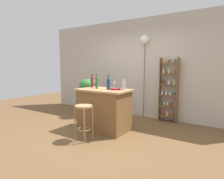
{
  "coord_description": "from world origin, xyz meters",
  "views": [
    {
      "loc": [
        2.54,
        -3.23,
        1.46
      ],
      "look_at": [
        0.05,
        0.55,
        0.91
      ],
      "focal_mm": 31.23,
      "sensor_mm": 36.0,
      "label": 1
    }
  ],
  "objects_px": {
    "spice_shelf": "(168,90)",
    "bar_stool": "(84,114)",
    "wine_glass_left": "(94,82)",
    "bottle_vinegar": "(124,85)",
    "bottle_wine_red": "(92,82)",
    "plant_stool": "(88,110)",
    "bottle_olive_oil": "(108,84)",
    "potted_plant": "(87,88)",
    "pendant_globe_light": "(145,40)",
    "bottle_sauce_amber": "(97,83)",
    "wine_glass_right": "(125,84)",
    "cookbook": "(115,89)",
    "wine_glass_center": "(114,84)"
  },
  "relations": [
    {
      "from": "bottle_vinegar",
      "to": "wine_glass_center",
      "type": "xyz_separation_m",
      "value": [
        -0.3,
        0.11,
        0.01
      ]
    },
    {
      "from": "spice_shelf",
      "to": "pendant_globe_light",
      "type": "bearing_deg",
      "value": 176.75
    },
    {
      "from": "bar_stool",
      "to": "plant_stool",
      "type": "distance_m",
      "value": 1.89
    },
    {
      "from": "bottle_wine_red",
      "to": "wine_glass_center",
      "type": "bearing_deg",
      "value": 5.23
    },
    {
      "from": "wine_glass_right",
      "to": "spice_shelf",
      "type": "bearing_deg",
      "value": 66.01
    },
    {
      "from": "bottle_vinegar",
      "to": "bottle_wine_red",
      "type": "bearing_deg",
      "value": 176.77
    },
    {
      "from": "bottle_sauce_amber",
      "to": "pendant_globe_light",
      "type": "height_order",
      "value": "pendant_globe_light"
    },
    {
      "from": "spice_shelf",
      "to": "plant_stool",
      "type": "height_order",
      "value": "spice_shelf"
    },
    {
      "from": "bottle_vinegar",
      "to": "pendant_globe_light",
      "type": "distance_m",
      "value": 1.84
    },
    {
      "from": "wine_glass_center",
      "to": "cookbook",
      "type": "bearing_deg",
      "value": -54.67
    },
    {
      "from": "wine_glass_right",
      "to": "pendant_globe_light",
      "type": "height_order",
      "value": "pendant_globe_light"
    },
    {
      "from": "bar_stool",
      "to": "bottle_wine_red",
      "type": "bearing_deg",
      "value": 119.44
    },
    {
      "from": "bottle_vinegar",
      "to": "wine_glass_right",
      "type": "bearing_deg",
      "value": 103.08
    },
    {
      "from": "potted_plant",
      "to": "bottle_sauce_amber",
      "type": "xyz_separation_m",
      "value": [
        0.94,
        -0.78,
        0.26
      ]
    },
    {
      "from": "plant_stool",
      "to": "bottle_olive_oil",
      "type": "bearing_deg",
      "value": -31.5
    },
    {
      "from": "bottle_vinegar",
      "to": "wine_glass_center",
      "type": "bearing_deg",
      "value": 160.61
    },
    {
      "from": "bottle_wine_red",
      "to": "wine_glass_right",
      "type": "distance_m",
      "value": 0.89
    },
    {
      "from": "potted_plant",
      "to": "wine_glass_right",
      "type": "xyz_separation_m",
      "value": [
        1.55,
        -0.52,
        0.25
      ]
    },
    {
      "from": "bottle_wine_red",
      "to": "cookbook",
      "type": "height_order",
      "value": "bottle_wine_red"
    },
    {
      "from": "bottle_olive_oil",
      "to": "cookbook",
      "type": "relative_size",
      "value": 1.56
    },
    {
      "from": "spice_shelf",
      "to": "bar_stool",
      "type": "bearing_deg",
      "value": -113.44
    },
    {
      "from": "bottle_olive_oil",
      "to": "spice_shelf",
      "type": "bearing_deg",
      "value": 60.77
    },
    {
      "from": "spice_shelf",
      "to": "bottle_olive_oil",
      "type": "bearing_deg",
      "value": -119.23
    },
    {
      "from": "bar_stool",
      "to": "plant_stool",
      "type": "relative_size",
      "value": 1.88
    },
    {
      "from": "bar_stool",
      "to": "spice_shelf",
      "type": "height_order",
      "value": "spice_shelf"
    },
    {
      "from": "spice_shelf",
      "to": "plant_stool",
      "type": "bearing_deg",
      "value": -160.23
    },
    {
      "from": "spice_shelf",
      "to": "bottle_sauce_amber",
      "type": "bearing_deg",
      "value": -127.37
    },
    {
      "from": "wine_glass_center",
      "to": "bottle_wine_red",
      "type": "bearing_deg",
      "value": -174.77
    },
    {
      "from": "spice_shelf",
      "to": "bottle_wine_red",
      "type": "bearing_deg",
      "value": -137.03
    },
    {
      "from": "potted_plant",
      "to": "wine_glass_left",
      "type": "bearing_deg",
      "value": -37.64
    },
    {
      "from": "spice_shelf",
      "to": "wine_glass_left",
      "type": "xyz_separation_m",
      "value": [
        -1.49,
        -1.25,
        0.22
      ]
    },
    {
      "from": "pendant_globe_light",
      "to": "bottle_sauce_amber",
      "type": "bearing_deg",
      "value": -106.39
    },
    {
      "from": "plant_stool",
      "to": "cookbook",
      "type": "height_order",
      "value": "cookbook"
    },
    {
      "from": "plant_stool",
      "to": "bottle_olive_oil",
      "type": "xyz_separation_m",
      "value": [
        1.26,
        -0.77,
        0.88
      ]
    },
    {
      "from": "potted_plant",
      "to": "spice_shelf",
      "type": "bearing_deg",
      "value": 19.77
    },
    {
      "from": "wine_glass_right",
      "to": "cookbook",
      "type": "relative_size",
      "value": 0.78
    },
    {
      "from": "plant_stool",
      "to": "bottle_olive_oil",
      "type": "relative_size",
      "value": 1.14
    },
    {
      "from": "bar_stool",
      "to": "bottle_sauce_amber",
      "type": "distance_m",
      "value": 0.91
    },
    {
      "from": "spice_shelf",
      "to": "wine_glass_center",
      "type": "distance_m",
      "value": 1.57
    },
    {
      "from": "potted_plant",
      "to": "bottle_vinegar",
      "type": "relative_size",
      "value": 2.53
    },
    {
      "from": "cookbook",
      "to": "bottle_vinegar",
      "type": "bearing_deg",
      "value": 35.81
    },
    {
      "from": "bar_stool",
      "to": "wine_glass_center",
      "type": "relative_size",
      "value": 4.27
    },
    {
      "from": "cookbook",
      "to": "pendant_globe_light",
      "type": "bearing_deg",
      "value": 102.68
    },
    {
      "from": "spice_shelf",
      "to": "wine_glass_right",
      "type": "height_order",
      "value": "spice_shelf"
    },
    {
      "from": "bottle_olive_oil",
      "to": "wine_glass_left",
      "type": "xyz_separation_m",
      "value": [
        -0.63,
        0.29,
        -0.01
      ]
    },
    {
      "from": "bottle_olive_oil",
      "to": "cookbook",
      "type": "height_order",
      "value": "bottle_olive_oil"
    },
    {
      "from": "bar_stool",
      "to": "bottle_vinegar",
      "type": "xyz_separation_m",
      "value": [
        0.42,
        0.82,
        0.53
      ]
    },
    {
      "from": "plant_stool",
      "to": "potted_plant",
      "type": "distance_m",
      "value": 0.63
    },
    {
      "from": "spice_shelf",
      "to": "wine_glass_right",
      "type": "xyz_separation_m",
      "value": [
        -0.57,
        -1.29,
        0.22
      ]
    },
    {
      "from": "bar_stool",
      "to": "wine_glass_center",
      "type": "distance_m",
      "value": 1.08
    }
  ]
}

